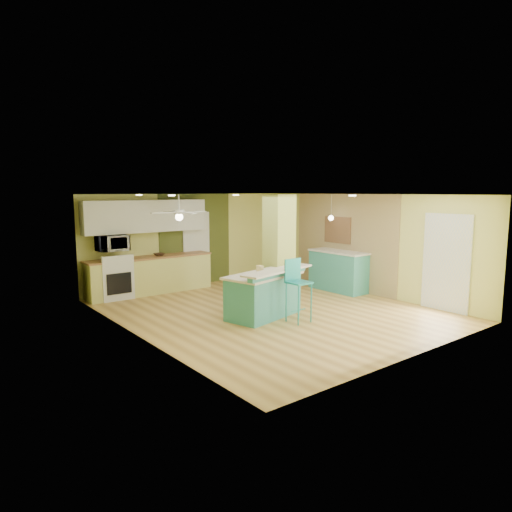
# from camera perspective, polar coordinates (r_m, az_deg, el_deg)

# --- Properties ---
(floor) EXTENTS (6.00, 7.00, 0.01)m
(floor) POSITION_cam_1_polar(r_m,az_deg,el_deg) (9.98, 1.88, -6.86)
(floor) COLOR #A57839
(floor) RESTS_ON ground
(ceiling) EXTENTS (6.00, 7.00, 0.01)m
(ceiling) POSITION_cam_1_polar(r_m,az_deg,el_deg) (9.64, 1.95, 7.71)
(ceiling) COLOR white
(ceiling) RESTS_ON wall_back
(wall_back) EXTENTS (6.00, 0.01, 2.50)m
(wall_back) POSITION_cam_1_polar(r_m,az_deg,el_deg) (12.60, -8.37, 2.00)
(wall_back) COLOR #D9DA75
(wall_back) RESTS_ON floor
(wall_front) EXTENTS (6.00, 0.01, 2.50)m
(wall_front) POSITION_cam_1_polar(r_m,az_deg,el_deg) (7.42, 19.56, -2.62)
(wall_front) COLOR #D9DA75
(wall_front) RESTS_ON floor
(wall_left) EXTENTS (0.01, 7.00, 2.50)m
(wall_left) POSITION_cam_1_polar(r_m,az_deg,el_deg) (8.15, -14.52, -1.48)
(wall_left) COLOR #D9DA75
(wall_left) RESTS_ON floor
(wall_right) EXTENTS (0.01, 7.00, 2.50)m
(wall_right) POSITION_cam_1_polar(r_m,az_deg,el_deg) (11.87, 13.12, 1.50)
(wall_right) COLOR #D9DA75
(wall_right) RESTS_ON floor
(wood_panel) EXTENTS (0.02, 3.40, 2.50)m
(wood_panel) POSITION_cam_1_polar(r_m,az_deg,el_deg) (12.24, 10.89, 1.77)
(wood_panel) COLOR #907852
(wood_panel) RESTS_ON floor
(olive_accent) EXTENTS (2.20, 0.02, 2.50)m
(olive_accent) POSITION_cam_1_polar(r_m,az_deg,el_deg) (12.68, -7.55, 2.06)
(olive_accent) COLOR #495321
(olive_accent) RESTS_ON floor
(interior_door) EXTENTS (0.82, 0.05, 2.00)m
(interior_door) POSITION_cam_1_polar(r_m,az_deg,el_deg) (12.69, -7.46, 0.93)
(interior_door) COLOR white
(interior_door) RESTS_ON floor
(french_door) EXTENTS (0.04, 1.08, 2.10)m
(french_door) POSITION_cam_1_polar(r_m,az_deg,el_deg) (10.58, 22.68, -0.79)
(french_door) COLOR white
(french_door) RESTS_ON floor
(column) EXTENTS (0.55, 0.55, 2.50)m
(column) POSITION_cam_1_polar(r_m,az_deg,el_deg) (10.52, 2.88, 0.88)
(column) COLOR #B5C25A
(column) RESTS_ON floor
(kitchen_run) EXTENTS (3.25, 0.63, 0.94)m
(kitchen_run) POSITION_cam_1_polar(r_m,az_deg,el_deg) (11.85, -13.03, -2.31)
(kitchen_run) COLOR #D5D56F
(kitchen_run) RESTS_ON floor
(stove) EXTENTS (0.76, 0.66, 1.08)m
(stove) POSITION_cam_1_polar(r_m,az_deg,el_deg) (11.48, -17.31, -2.86)
(stove) COLOR white
(stove) RESTS_ON floor
(upper_cabinets) EXTENTS (3.20, 0.34, 0.80)m
(upper_cabinets) POSITION_cam_1_polar(r_m,az_deg,el_deg) (11.79, -13.51, 4.87)
(upper_cabinets) COLOR silver
(upper_cabinets) RESTS_ON wall_back
(microwave) EXTENTS (0.70, 0.48, 0.39)m
(microwave) POSITION_cam_1_polar(r_m,az_deg,el_deg) (11.36, -17.51, 1.56)
(microwave) COLOR white
(microwave) RESTS_ON wall_back
(ceiling_fan) EXTENTS (1.41, 1.41, 0.61)m
(ceiling_fan) POSITION_cam_1_polar(r_m,az_deg,el_deg) (10.69, -9.59, 5.35)
(ceiling_fan) COLOR white
(ceiling_fan) RESTS_ON ceiling
(pendant_lamp) EXTENTS (0.14, 0.14, 0.69)m
(pendant_lamp) POSITION_cam_1_polar(r_m,az_deg,el_deg) (12.03, 9.36, 4.73)
(pendant_lamp) COLOR silver
(pendant_lamp) RESTS_ON ceiling
(wall_decor) EXTENTS (0.03, 0.90, 0.70)m
(wall_decor) POSITION_cam_1_polar(r_m,az_deg,el_deg) (12.32, 10.15, 3.23)
(wall_decor) COLOR brown
(wall_decor) RESTS_ON wood_panel
(peninsula) EXTENTS (1.99, 1.41, 1.02)m
(peninsula) POSITION_cam_1_polar(r_m,az_deg,el_deg) (9.41, 1.01, -4.78)
(peninsula) COLOR teal
(peninsula) RESTS_ON floor
(bar_stool) EXTENTS (0.42, 0.42, 1.25)m
(bar_stool) POSITION_cam_1_polar(r_m,az_deg,el_deg) (9.04, 5.04, -3.00)
(bar_stool) COLOR teal
(bar_stool) RESTS_ON floor
(side_counter) EXTENTS (0.69, 1.62, 1.04)m
(side_counter) POSITION_cam_1_polar(r_m,az_deg,el_deg) (12.05, 10.29, -1.81)
(side_counter) COLOR teal
(side_counter) RESTS_ON floor
(fruit_bowl) EXTENTS (0.27, 0.27, 0.07)m
(fruit_bowl) POSITION_cam_1_polar(r_m,az_deg,el_deg) (11.86, -12.03, 0.19)
(fruit_bowl) COLOR #3D2719
(fruit_bowl) RESTS_ON kitchen_run
(canister) EXTENTS (0.15, 0.15, 0.18)m
(canister) POSITION_cam_1_polar(r_m,az_deg,el_deg) (9.30, 0.48, -1.76)
(canister) COLOR gold
(canister) RESTS_ON peninsula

